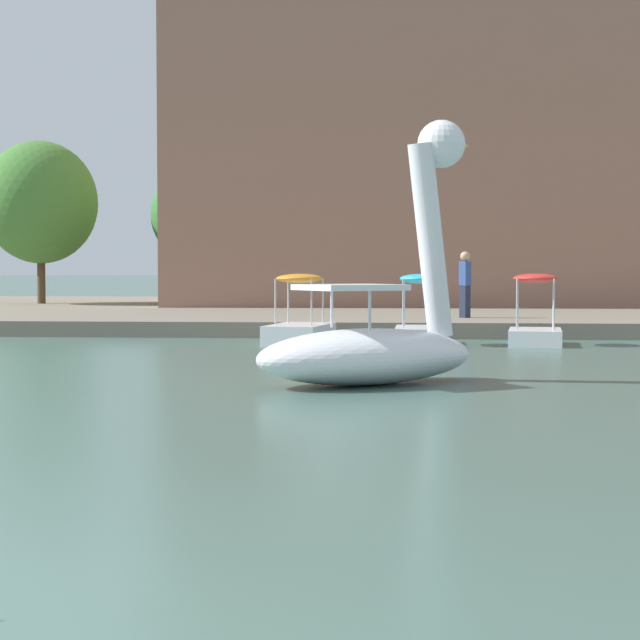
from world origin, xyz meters
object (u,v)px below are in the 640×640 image
(tree_broadleaf_right, at_px, (40,202))
(tree_broadleaf_left, at_px, (209,216))
(swan_boat, at_px, (377,330))
(pedal_boat_orange, at_px, (300,323))
(pedal_boat_red, at_px, (535,322))
(pedal_boat_cyan, at_px, (420,324))
(person_on_path, at_px, (465,282))

(tree_broadleaf_right, bearing_deg, tree_broadleaf_left, 5.81)
(swan_boat, height_order, pedal_boat_orange, swan_boat)
(tree_broadleaf_right, bearing_deg, pedal_boat_red, -43.99)
(pedal_boat_cyan, distance_m, pedal_boat_red, 2.41)
(pedal_boat_red, bearing_deg, tree_broadleaf_left, 121.84)
(tree_broadleaf_right, bearing_deg, person_on_path, -36.17)
(swan_boat, xyz_separation_m, person_on_path, (1.75, 12.88, 0.52))
(swan_boat, xyz_separation_m, tree_broadleaf_left, (-6.87, 24.16, 2.76))
(pedal_boat_cyan, relative_size, pedal_boat_red, 1.02)
(tree_broadleaf_left, distance_m, person_on_path, 14.38)
(person_on_path, bearing_deg, pedal_boat_cyan, -103.22)
(pedal_boat_cyan, xyz_separation_m, tree_broadleaf_left, (-7.48, 16.14, 3.06))
(pedal_boat_orange, height_order, pedal_boat_red, pedal_boat_red)
(pedal_boat_cyan, relative_size, tree_broadleaf_left, 0.36)
(swan_boat, xyz_separation_m, pedal_boat_cyan, (0.61, 8.03, -0.30))
(person_on_path, bearing_deg, tree_broadleaf_left, 127.39)
(pedal_boat_orange, xyz_separation_m, pedal_boat_cyan, (2.55, -0.19, 0.00))
(pedal_boat_cyan, distance_m, tree_broadleaf_left, 18.05)
(pedal_boat_orange, distance_m, tree_broadleaf_left, 16.97)
(pedal_boat_red, xyz_separation_m, person_on_path, (-1.26, 4.64, 0.79))
(pedal_boat_cyan, bearing_deg, tree_broadleaf_right, 130.92)
(swan_boat, bearing_deg, pedal_boat_red, 69.89)
(pedal_boat_orange, xyz_separation_m, pedal_boat_red, (4.96, 0.02, 0.03))
(swan_boat, relative_size, tree_broadleaf_left, 0.66)
(pedal_boat_red, height_order, person_on_path, person_on_path)
(tree_broadleaf_right, bearing_deg, swan_boat, -61.39)
(pedal_boat_orange, relative_size, pedal_boat_red, 1.17)
(pedal_boat_cyan, height_order, pedal_boat_red, pedal_boat_red)
(tree_broadleaf_left, bearing_deg, person_on_path, -52.61)
(swan_boat, relative_size, pedal_boat_cyan, 1.82)
(swan_boat, xyz_separation_m, pedal_boat_red, (3.02, 8.24, -0.27))
(pedal_boat_cyan, relative_size, person_on_path, 1.22)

